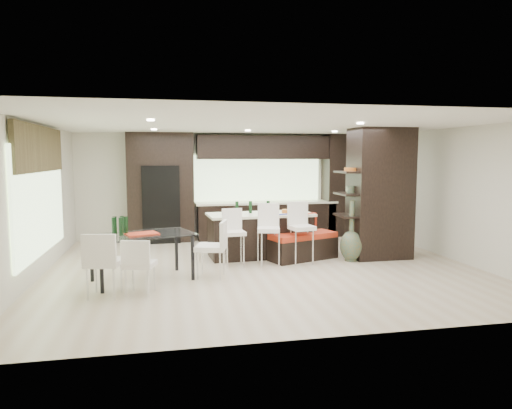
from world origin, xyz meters
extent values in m
plane|color=#C5B297|center=(0.00, 0.00, 0.00)|extent=(8.00, 8.00, 0.00)
cube|color=beige|center=(0.00, 3.50, 1.35)|extent=(8.00, 0.02, 2.70)
cube|color=beige|center=(-4.00, 0.00, 1.35)|extent=(0.02, 7.00, 2.70)
cube|color=beige|center=(4.00, 0.00, 1.35)|extent=(0.02, 7.00, 2.70)
cube|color=white|center=(0.00, 0.00, 2.70)|extent=(8.00, 7.00, 0.02)
cube|color=#B2D199|center=(-3.96, 0.20, 1.35)|extent=(0.04, 3.20, 1.90)
cube|color=#B2D199|center=(0.60, 3.46, 1.55)|extent=(3.40, 0.04, 1.20)
cube|color=brown|center=(-3.93, 0.20, 2.25)|extent=(0.08, 3.00, 0.80)
cube|color=white|center=(0.00, 0.25, 2.68)|extent=(4.00, 3.00, 0.02)
cube|color=black|center=(0.50, 3.17, 1.35)|extent=(6.80, 0.68, 2.70)
cube|color=black|center=(-1.90, 3.12, 0.95)|extent=(0.90, 0.68, 1.90)
cube|color=black|center=(2.60, 0.40, 1.35)|extent=(1.20, 0.80, 2.70)
cube|color=black|center=(0.17, 0.97, 0.46)|extent=(2.26, 1.08, 0.92)
cube|color=white|center=(-0.51, 0.20, 0.45)|extent=(0.43, 0.43, 0.90)
cube|color=white|center=(0.17, 0.18, 0.48)|extent=(0.51, 0.51, 0.96)
cube|color=white|center=(0.84, 0.18, 0.49)|extent=(0.50, 0.50, 0.98)
cube|color=black|center=(0.97, 0.50, 0.28)|extent=(1.53, 1.01, 0.55)
cube|color=white|center=(-2.20, -0.53, 0.40)|extent=(1.89, 1.44, 0.81)
cube|color=white|center=(-2.20, -1.30, 0.40)|extent=(0.53, 0.53, 0.81)
cube|color=white|center=(-2.73, -1.33, 0.46)|extent=(0.58, 0.58, 0.92)
cube|color=white|center=(-1.04, -0.53, 0.46)|extent=(0.62, 0.62, 0.92)
camera|label=1|loc=(-1.81, -8.39, 2.11)|focal=32.00mm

